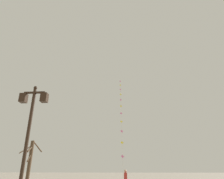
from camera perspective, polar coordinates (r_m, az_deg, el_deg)
twin_lantern_lamp_post at (r=8.94m, az=-22.90°, el=-8.77°), size 1.22×0.28×5.22m
kite_train at (r=28.68m, az=2.69°, el=-6.33°), size 0.62×18.27×18.60m
bare_tree at (r=19.99m, az=-22.99°, el=-19.17°), size 1.12×2.38×4.23m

